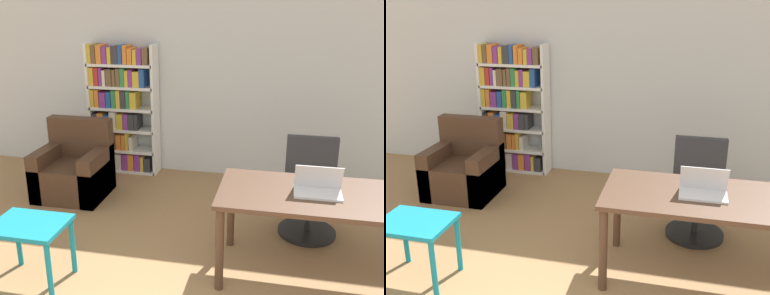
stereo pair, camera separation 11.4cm
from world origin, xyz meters
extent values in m
cube|color=silver|center=(0.00, 4.53, 1.35)|extent=(8.00, 0.06, 2.70)
cube|color=#4C3323|center=(0.90, 2.32, 0.75)|extent=(1.79, 0.83, 0.04)
cylinder|color=#4C3323|center=(0.06, 1.96, 0.36)|extent=(0.07, 0.07, 0.73)
cylinder|color=#4C3323|center=(0.06, 2.67, 0.36)|extent=(0.07, 0.07, 0.73)
cube|color=silver|center=(0.80, 2.29, 0.77)|extent=(0.38, 0.24, 0.02)
cube|color=silver|center=(0.80, 2.36, 0.89)|extent=(0.38, 0.10, 0.22)
cube|color=white|center=(0.80, 2.37, 0.89)|extent=(0.34, 0.09, 0.19)
cylinder|color=black|center=(0.79, 3.05, 0.02)|extent=(0.57, 0.57, 0.04)
cylinder|color=#262626|center=(0.79, 3.05, 0.19)|extent=(0.06, 0.06, 0.31)
cube|color=#2D2D33|center=(0.79, 3.05, 0.40)|extent=(0.53, 0.53, 0.10)
cube|color=#2D2D33|center=(0.79, 3.28, 0.70)|extent=(0.51, 0.08, 0.51)
cube|color=teal|center=(-1.46, 1.74, 0.53)|extent=(0.59, 0.47, 0.04)
cylinder|color=teal|center=(-1.20, 1.54, 0.25)|extent=(0.04, 0.04, 0.51)
cylinder|color=teal|center=(-1.72, 1.94, 0.25)|extent=(0.04, 0.04, 0.51)
cylinder|color=teal|center=(-1.20, 1.94, 0.25)|extent=(0.04, 0.04, 0.51)
cube|color=#472D1E|center=(-1.92, 3.41, 0.21)|extent=(0.79, 0.72, 0.41)
cube|color=#472D1E|center=(-1.92, 3.69, 0.65)|extent=(0.79, 0.16, 0.49)
cube|color=#472D1E|center=(-2.24, 3.41, 0.29)|extent=(0.16, 0.72, 0.58)
cube|color=#472D1E|center=(-1.61, 3.41, 0.29)|extent=(0.16, 0.72, 0.58)
cube|color=white|center=(-2.04, 4.34, 0.86)|extent=(0.04, 0.28, 1.72)
cube|color=white|center=(-1.17, 4.34, 0.86)|extent=(0.04, 0.28, 1.72)
cube|color=white|center=(-1.60, 4.34, 0.02)|extent=(0.88, 0.28, 0.04)
cube|color=orange|center=(-1.98, 4.34, 0.14)|extent=(0.08, 0.24, 0.20)
cube|color=gold|center=(-1.90, 4.34, 0.15)|extent=(0.07, 0.24, 0.23)
cube|color=#7F338C|center=(-1.82, 4.34, 0.15)|extent=(0.07, 0.24, 0.23)
cube|color=#7F338C|center=(-1.76, 4.34, 0.15)|extent=(0.05, 0.24, 0.23)
cube|color=silver|center=(-1.68, 4.34, 0.15)|extent=(0.09, 0.24, 0.22)
cube|color=#7F338C|center=(-1.59, 4.34, 0.15)|extent=(0.08, 0.24, 0.22)
cube|color=orange|center=(-1.50, 4.34, 0.15)|extent=(0.08, 0.24, 0.22)
cube|color=#7F338C|center=(-1.41, 4.34, 0.15)|extent=(0.08, 0.24, 0.23)
cube|color=gold|center=(-1.34, 4.34, 0.14)|extent=(0.04, 0.24, 0.20)
cube|color=#333338|center=(-1.27, 4.34, 0.13)|extent=(0.09, 0.24, 0.19)
cube|color=white|center=(-1.60, 4.34, 0.30)|extent=(0.88, 0.28, 0.04)
cube|color=gold|center=(-1.98, 4.34, 0.42)|extent=(0.08, 0.24, 0.19)
cube|color=silver|center=(-1.91, 4.34, 0.42)|extent=(0.04, 0.24, 0.20)
cube|color=gold|center=(-1.86, 4.34, 0.41)|extent=(0.05, 0.24, 0.18)
cube|color=#7F338C|center=(-1.81, 4.34, 0.43)|extent=(0.04, 0.24, 0.22)
cube|color=brown|center=(-1.75, 4.34, 0.43)|extent=(0.08, 0.24, 0.22)
cube|color=orange|center=(-1.67, 4.34, 0.43)|extent=(0.07, 0.24, 0.21)
cube|color=orange|center=(-1.60, 4.34, 0.43)|extent=(0.05, 0.24, 0.21)
cube|color=gold|center=(-1.55, 4.34, 0.44)|extent=(0.04, 0.24, 0.23)
cube|color=silver|center=(-1.49, 4.34, 0.41)|extent=(0.05, 0.24, 0.18)
cube|color=white|center=(-1.60, 4.34, 0.59)|extent=(0.88, 0.28, 0.04)
cube|color=#333338|center=(-1.99, 4.34, 0.71)|extent=(0.08, 0.24, 0.20)
cube|color=orange|center=(-1.91, 4.34, 0.71)|extent=(0.08, 0.24, 0.21)
cube|color=#234C99|center=(-1.82, 4.34, 0.70)|extent=(0.08, 0.24, 0.19)
cube|color=silver|center=(-1.73, 4.34, 0.73)|extent=(0.09, 0.24, 0.23)
cube|color=gold|center=(-1.63, 4.34, 0.71)|extent=(0.09, 0.24, 0.21)
cube|color=#7F338C|center=(-1.55, 4.34, 0.72)|extent=(0.06, 0.24, 0.21)
cube|color=#333338|center=(-1.48, 4.34, 0.72)|extent=(0.08, 0.24, 0.21)
cube|color=#333338|center=(-1.41, 4.34, 0.72)|extent=(0.05, 0.24, 0.21)
cube|color=white|center=(-1.60, 4.34, 0.88)|extent=(0.88, 0.28, 0.04)
cube|color=gold|center=(-2.00, 4.34, 1.01)|extent=(0.05, 0.24, 0.23)
cube|color=orange|center=(-1.94, 4.34, 1.01)|extent=(0.06, 0.24, 0.23)
cube|color=#7F338C|center=(-1.86, 4.34, 1.00)|extent=(0.09, 0.24, 0.20)
cube|color=#234C99|center=(-1.77, 4.34, 1.00)|extent=(0.06, 0.24, 0.21)
cube|color=#2D7F47|center=(-1.70, 4.34, 1.01)|extent=(0.06, 0.24, 0.23)
cube|color=gold|center=(-1.64, 4.34, 1.01)|extent=(0.06, 0.24, 0.23)
cube|color=#333338|center=(-1.57, 4.34, 1.01)|extent=(0.07, 0.24, 0.23)
cube|color=#2D7F47|center=(-1.51, 4.34, 1.01)|extent=(0.05, 0.24, 0.23)
cube|color=gold|center=(-1.44, 4.34, 1.01)|extent=(0.08, 0.24, 0.22)
cube|color=white|center=(-1.60, 4.34, 1.17)|extent=(0.88, 0.28, 0.04)
cube|color=gold|center=(-1.99, 4.34, 1.30)|extent=(0.07, 0.24, 0.23)
cube|color=#B72D28|center=(-1.92, 4.34, 1.30)|extent=(0.06, 0.24, 0.23)
cube|color=#7F338C|center=(-1.87, 4.34, 1.30)|extent=(0.04, 0.24, 0.23)
cube|color=silver|center=(-1.82, 4.34, 1.28)|extent=(0.04, 0.24, 0.20)
cube|color=brown|center=(-1.75, 4.34, 1.29)|extent=(0.08, 0.24, 0.22)
cube|color=brown|center=(-1.68, 4.34, 1.29)|extent=(0.04, 0.24, 0.22)
cube|color=brown|center=(-1.63, 4.34, 1.30)|extent=(0.05, 0.24, 0.23)
cube|color=#2D7F47|center=(-1.57, 4.34, 1.30)|extent=(0.06, 0.24, 0.23)
cube|color=gold|center=(-1.51, 4.34, 1.29)|extent=(0.05, 0.24, 0.21)
cube|color=#7F338C|center=(-1.46, 4.34, 1.29)|extent=(0.05, 0.24, 0.22)
cube|color=gold|center=(-1.39, 4.34, 1.28)|extent=(0.09, 0.24, 0.20)
cube|color=#234C99|center=(-1.31, 4.34, 1.30)|extent=(0.07, 0.24, 0.23)
cube|color=white|center=(-1.60, 4.34, 1.45)|extent=(0.88, 0.28, 0.04)
cube|color=gold|center=(-2.00, 4.34, 1.59)|extent=(0.05, 0.24, 0.23)
cube|color=brown|center=(-1.94, 4.34, 1.59)|extent=(0.06, 0.24, 0.23)
cube|color=orange|center=(-1.87, 4.34, 1.59)|extent=(0.07, 0.24, 0.23)
cube|color=#7F338C|center=(-1.79, 4.34, 1.57)|extent=(0.06, 0.24, 0.21)
cube|color=gold|center=(-1.73, 4.34, 1.57)|extent=(0.05, 0.24, 0.21)
cube|color=#333338|center=(-1.65, 4.34, 1.58)|extent=(0.09, 0.24, 0.22)
cube|color=#234C99|center=(-1.58, 4.34, 1.59)|extent=(0.05, 0.24, 0.23)
cube|color=orange|center=(-1.52, 4.34, 1.59)|extent=(0.05, 0.24, 0.23)
cube|color=orange|center=(-1.46, 4.34, 1.57)|extent=(0.06, 0.24, 0.20)
cube|color=gold|center=(-1.39, 4.34, 1.56)|extent=(0.05, 0.24, 0.18)
cube|color=#7F338C|center=(-1.33, 4.34, 1.57)|extent=(0.06, 0.24, 0.19)
cube|color=brown|center=(-1.26, 4.34, 1.57)|extent=(0.07, 0.24, 0.21)
camera|label=1|loc=(0.51, -1.14, 2.27)|focal=42.00mm
camera|label=2|loc=(0.62, -1.12, 2.27)|focal=42.00mm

